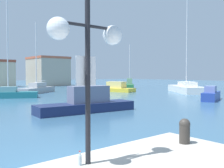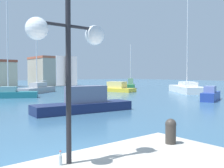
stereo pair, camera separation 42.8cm
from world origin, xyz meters
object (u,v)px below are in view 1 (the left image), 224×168
Objects in this scene: lamppost at (88,39)px; motorboat_yellow_mid_harbor at (112,88)px; sailboat_white_center_channel at (186,88)px; sailboat_grey_far_right at (37,89)px; sailboat_teal_outer_mooring at (8,93)px; bottle at (80,160)px; sailboat_green_behind_lamppost at (130,85)px; mooring_bollard at (185,130)px; motorboat_navy_far_left at (87,103)px; motorboat_blue_near_pier at (211,95)px.

lamppost is 34.55m from motorboat_yellow_mid_harbor.
sailboat_white_center_channel is at bearing 30.83° from lamppost.
sailboat_teal_outer_mooring is at bearing -137.91° from sailboat_grey_far_right.
lamppost is at bearing -7.56° from bottle.
sailboat_teal_outer_mooring is 1.32× the size of sailboat_green_behind_lamppost.
mooring_bollard is 0.08× the size of sailboat_green_behind_lamppost.
sailboat_green_behind_lamppost is 0.55× the size of sailboat_white_center_channel.
bottle is 0.03× the size of sailboat_green_behind_lamppost.
motorboat_navy_far_left is (4.85, 11.33, -0.70)m from mooring_bollard.
bottle is 2.84m from mooring_bollard.
mooring_bollard is 25.93m from sailboat_teal_outer_mooring.
lamppost is 3.35m from mooring_bollard.
sailboat_green_behind_lamppost reaches higher than bottle.
sailboat_teal_outer_mooring reaches higher than lamppost.
motorboat_navy_far_left reaches higher than bottle.
mooring_bollard is at bearing -107.29° from sailboat_grey_far_right.
mooring_bollard is (2.81, -0.37, 0.23)m from bottle.
sailboat_white_center_channel is at bearing -51.85° from motorboat_yellow_mid_harbor.
lamppost is 13.56m from motorboat_navy_far_left.
mooring_bollard is at bearing -126.97° from motorboat_yellow_mid_harbor.
sailboat_grey_far_right is 11.16m from motorboat_yellow_mid_harbor.
sailboat_white_center_channel is (-0.94, -12.80, -0.01)m from sailboat_green_behind_lamppost.
sailboat_white_center_channel is (29.42, 17.44, -0.46)m from bottle.
bottle is 32.59m from sailboat_grey_far_right.
sailboat_white_center_channel reaches higher than sailboat_grey_far_right.
sailboat_white_center_channel is at bearing 16.59° from motorboat_navy_far_left.
sailboat_teal_outer_mooring is (4.03, 25.60, -0.79)m from mooring_bollard.
bottle is 0.44× the size of mooring_bollard.
lamppost is 26.27m from sailboat_teal_outer_mooring.
sailboat_grey_far_right is at bearing 42.09° from sailboat_teal_outer_mooring.
motorboat_yellow_mid_harbor is (19.87, 26.40, -0.81)m from mooring_bollard.
lamppost is 6.31× the size of mooring_bollard.
sailboat_green_behind_lamppost is (23.53, 5.01, 0.11)m from sailboat_teal_outer_mooring.
sailboat_green_behind_lamppost is at bearing 40.34° from motorboat_navy_far_left.
lamppost is 0.82× the size of motorboat_blue_near_pier.
lamppost is at bearing -149.17° from sailboat_white_center_channel.
mooring_bollard is 0.13× the size of motorboat_blue_near_pier.
mooring_bollard is at bearing -152.73° from motorboat_blue_near_pier.
sailboat_teal_outer_mooring reaches higher than motorboat_navy_far_left.
lamppost is at bearing -104.80° from sailboat_teal_outer_mooring.
motorboat_navy_far_left is 29.80m from sailboat_green_behind_lamppost.
sailboat_white_center_channel is (21.77, 6.49, 0.01)m from motorboat_navy_far_left.
sailboat_white_center_channel reaches higher than motorboat_navy_far_left.
bottle is 0.03× the size of sailboat_teal_outer_mooring.
mooring_bollard is at bearing -7.59° from lamppost.
motorboat_yellow_mid_harbor is at bearing 53.03° from mooring_bollard.
motorboat_navy_far_left reaches higher than motorboat_yellow_mid_harbor.
lamppost reaches higher than mooring_bollard.
sailboat_teal_outer_mooring is (-0.81, 14.28, -0.09)m from motorboat_navy_far_left.
lamppost is at bearing 172.41° from mooring_bollard.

